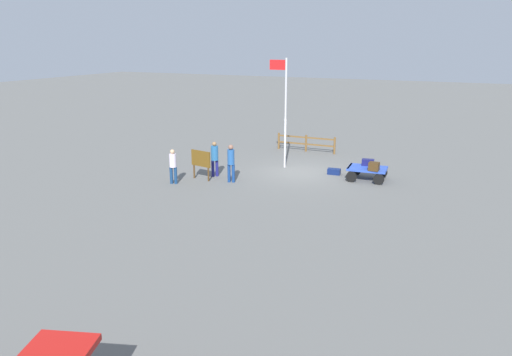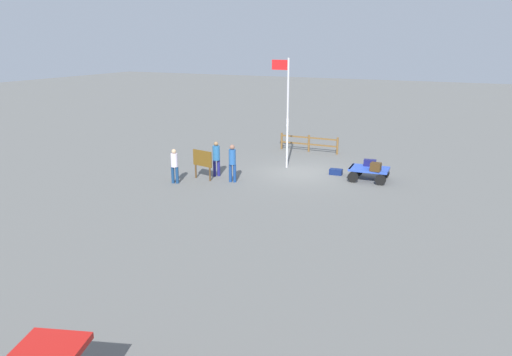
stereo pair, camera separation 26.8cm
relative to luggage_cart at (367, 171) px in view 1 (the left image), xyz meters
The scene contains 11 objects.
ground_plane 3.28m from the luggage_cart, ahead, with size 120.00×120.00×0.00m, color slate.
luggage_cart is the anchor object (origin of this frame).
suitcase_maroon 0.67m from the luggage_cart, 132.61° to the left, with size 0.46×0.39×0.38m.
suitcase_grey 0.47m from the luggage_cart, 83.75° to the right, with size 0.58×0.35×0.31m.
suitcase_tan 1.67m from the luggage_cart, 10.32° to the right, with size 0.63×0.39×0.27m.
worker_lead 6.29m from the luggage_cart, 28.08° to the left, with size 0.38×0.38×1.74m.
worker_trailing 7.11m from the luggage_cart, 19.61° to the left, with size 0.48×0.48×1.67m.
worker_supervisor 8.87m from the luggage_cart, 28.47° to the left, with size 0.38×0.38×1.58m.
flagpole 5.15m from the luggage_cart, ahead, with size 0.92×0.10×5.42m.
signboard 7.67m from the luggage_cart, 24.25° to the left, with size 1.10×0.28×1.37m.
wooden_fence 6.33m from the luggage_cart, 45.09° to the right, with size 3.51×0.15×0.97m.
Camera 1 is at (-7.49, 21.68, 6.22)m, focal length 33.94 mm.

